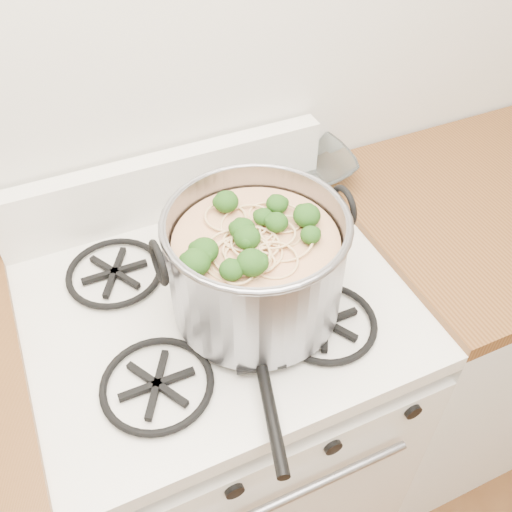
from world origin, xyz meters
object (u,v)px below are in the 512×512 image
Objects in this scene: spatula at (257,343)px; glass_bowl at (294,173)px; gas_range at (225,417)px; stock_pot at (256,266)px.

spatula is 2.88× the size of glass_bowl.
spatula reaches higher than gas_range.
stock_pot is at bearing -127.32° from glass_bowl.
gas_range is at bearing 113.07° from spatula.
gas_range is 0.52m from spatula.
gas_range is 0.66m from glass_bowl.
stock_pot is at bearing -40.11° from gas_range.
glass_bowl is (0.25, 0.33, -0.09)m from stock_pot.
glass_bowl reaches higher than spatula.
glass_bowl is (0.32, 0.28, 0.50)m from gas_range.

